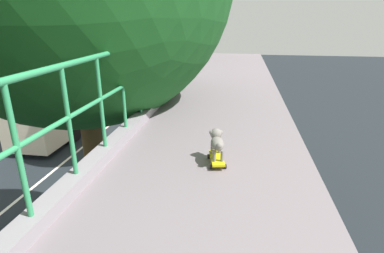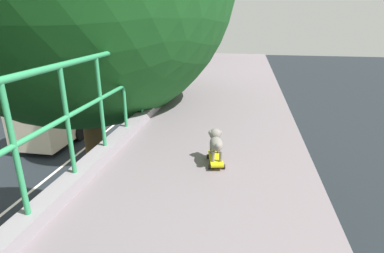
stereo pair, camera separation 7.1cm
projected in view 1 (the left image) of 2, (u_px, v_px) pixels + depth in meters
city_bus at (81, 96)px, 20.04m from camera, size 2.59×11.93×3.04m
toy_skateboard at (217, 159)px, 3.46m from camera, size 0.24×0.42×0.08m
small_dog at (217, 141)px, 3.44m from camera, size 0.20×0.40×0.30m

